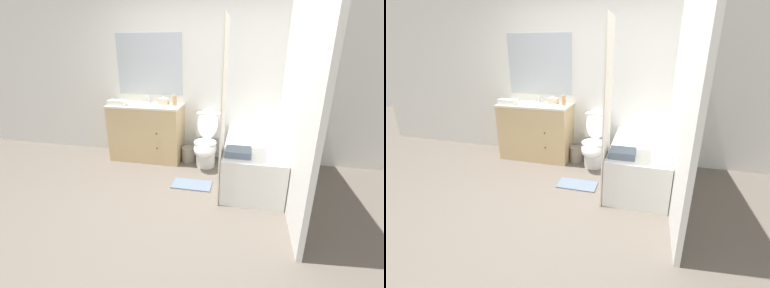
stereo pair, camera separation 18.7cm
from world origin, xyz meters
The scene contains 14 objects.
ground_plane centered at (0.00, 0.00, 0.00)m, with size 14.00×14.00×0.00m, color #6B6056.
wall_back centered at (-0.01, 1.67, 1.25)m, with size 8.00×0.06×2.50m.
wall_right centered at (1.34, 0.82, 1.25)m, with size 0.05×2.65×2.50m.
vanity_cabinet centered at (-0.74, 1.39, 0.46)m, with size 1.15×0.55×0.90m.
sink_faucet centered at (-0.74, 1.57, 0.93)m, with size 0.14×0.12×0.12m.
toilet centered at (0.25, 1.31, 0.37)m, with size 0.37×0.68×0.87m.
bathtub centered at (0.94, 0.93, 0.28)m, with size 0.73×1.43×0.55m.
shower_curtain centered at (0.56, 0.45, 1.02)m, with size 0.01×0.50×2.03m.
wastebasket centered at (-0.05, 1.38, 0.12)m, with size 0.21×0.21×0.24m.
tissue_box centered at (-0.47, 1.50, 0.94)m, with size 0.15×0.13×0.11m.
soap_dispenser centered at (-0.28, 1.43, 0.97)m, with size 0.07×0.07×0.17m.
hand_towel_folded centered at (-1.13, 1.24, 0.94)m, with size 0.28×0.15×0.08m.
bath_towel_folded centered at (0.76, 0.45, 0.59)m, with size 0.30×0.25×0.08m.
bath_mat centered at (0.17, 0.61, 0.01)m, with size 0.52×0.28×0.02m.
Camera 2 is at (0.98, -2.31, 1.70)m, focal length 24.00 mm.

